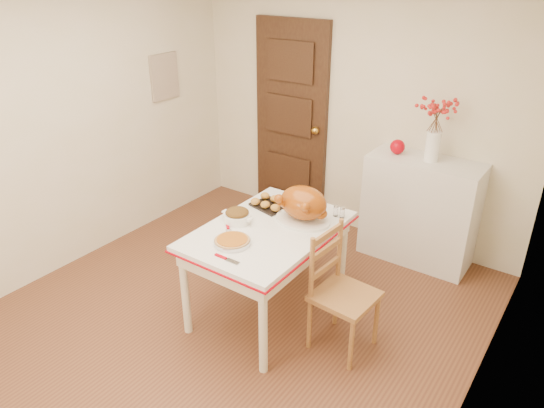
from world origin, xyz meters
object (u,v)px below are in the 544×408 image
Objects in this scene: kitchen_table at (268,271)px; turkey_platter at (303,205)px; chair_oak at (345,294)px; sideboard at (420,211)px; pumpkin_pie at (232,241)px.

kitchen_table is 0.59m from turkey_platter.
kitchen_table is at bearing -107.88° from turkey_platter.
turkey_platter is at bearing 67.62° from chair_oak.
turkey_platter is at bearing -112.57° from sideboard.
turkey_platter reaches higher than sideboard.
pumpkin_pie is at bearing -111.98° from sideboard.
turkey_platter reaches higher than kitchen_table.
chair_oak is (0.67, -0.01, 0.08)m from kitchen_table.
sideboard is at bearing 65.91° from kitchen_table.
kitchen_table is 0.53m from pumpkin_pie.
pumpkin_pie is (-0.72, -1.80, 0.29)m from sideboard.
pumpkin_pie is (-0.74, -0.32, 0.33)m from chair_oak.
sideboard reaches higher than kitchen_table.
sideboard is 1.08× the size of chair_oak.
kitchen_table is 1.39× the size of chair_oak.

